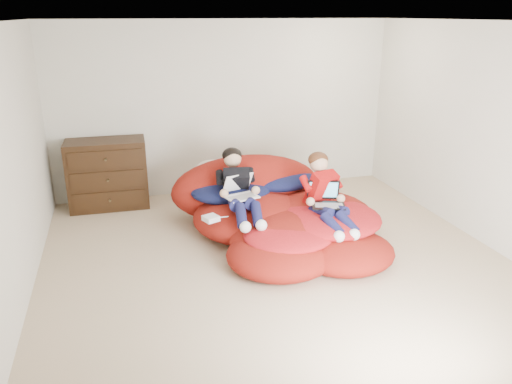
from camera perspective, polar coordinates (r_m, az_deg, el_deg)
name	(u,v)px	position (r m, az deg, el deg)	size (l,w,h in m)	color
room_shell	(277,243)	(5.43, 2.38, -5.86)	(5.10, 5.10, 2.77)	tan
dresser	(108,174)	(7.19, -16.58, 1.98)	(1.07, 0.60, 0.95)	black
beanbag_pile	(280,215)	(6.05, 2.71, -2.62)	(2.42, 2.50, 0.91)	maroon
cream_pillow	(212,171)	(6.55, -5.03, 2.37)	(0.49, 0.31, 0.31)	beige
older_boy	(238,185)	(5.86, -2.03, 0.85)	(0.37, 1.15, 0.68)	black
younger_boy	(325,192)	(5.76, 7.93, 0.04)	(0.40, 1.02, 0.75)	red
laptop_white	(240,190)	(5.80, -1.83, 0.19)	(0.41, 0.46, 0.24)	white
laptop_black	(326,198)	(5.75, 8.02, -0.73)	(0.43, 0.45, 0.26)	black
power_adapter	(211,218)	(5.57, -5.18, -3.02)	(0.15, 0.15, 0.06)	white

